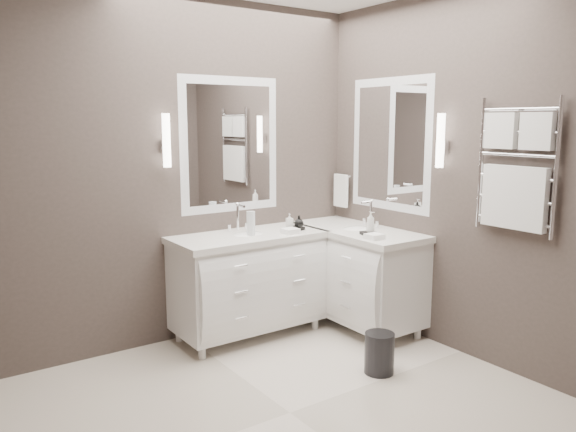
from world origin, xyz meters
TOP-DOWN VIEW (x-y plane):
  - floor at (0.00, 0.00)m, footprint 3.20×3.00m
  - wall_back at (0.00, 1.50)m, footprint 3.20×0.01m
  - wall_front at (0.00, -1.50)m, footprint 3.20×0.01m
  - wall_right at (1.60, 0.00)m, footprint 0.01×3.00m
  - vanity_back at (0.45, 1.23)m, footprint 1.24×0.59m
  - vanity_right at (1.33, 0.90)m, footprint 0.59×1.24m
  - mirror_back at (0.45, 1.49)m, footprint 0.90×0.02m
  - mirror_right at (1.59, 0.80)m, footprint 0.02×0.90m
  - sconce_back at (-0.13, 1.43)m, footprint 0.06×0.06m
  - sconce_right at (1.53, 0.22)m, footprint 0.06×0.06m
  - towel_bar_corner at (1.54, 1.36)m, footprint 0.03×0.22m
  - towel_ladder at (1.55, -0.40)m, footprint 0.06×0.58m
  - waste_bin at (0.83, 0.09)m, footprint 0.25×0.25m
  - amenity_tray_back at (0.84, 1.14)m, footprint 0.19×0.16m
  - amenity_tray_right at (1.21, 0.62)m, footprint 0.16×0.18m
  - water_bottle at (0.44, 1.16)m, footprint 0.09×0.09m
  - soap_bottle_a at (0.81, 1.16)m, footprint 0.07×0.07m
  - soap_bottle_b at (0.87, 1.11)m, footprint 0.10×0.10m
  - soap_bottle_c at (1.21, 0.62)m, footprint 0.09×0.09m

SIDE VIEW (x-z plane):
  - floor at x=0.00m, z-range -0.01..0.00m
  - waste_bin at x=0.83m, z-range 0.00..0.29m
  - vanity_back at x=0.45m, z-range 0.00..0.97m
  - vanity_right at x=1.33m, z-range 0.00..0.97m
  - amenity_tray_right at x=1.21m, z-range 0.85..0.87m
  - amenity_tray_back at x=0.84m, z-range 0.85..0.87m
  - soap_bottle_b at x=0.87m, z-range 0.87..0.97m
  - soap_bottle_a at x=0.81m, z-range 0.87..0.99m
  - water_bottle at x=0.44m, z-range 0.85..1.04m
  - soap_bottle_c at x=1.21m, z-range 0.87..1.04m
  - towel_bar_corner at x=1.54m, z-range 0.97..1.27m
  - wall_back at x=0.00m, z-range 0.00..2.70m
  - wall_front at x=0.00m, z-range 0.00..2.70m
  - wall_right at x=1.60m, z-range 0.00..2.70m
  - towel_ladder at x=1.55m, z-range 0.94..1.84m
  - mirror_back at x=0.45m, z-range 1.00..2.10m
  - mirror_right at x=1.59m, z-range 1.00..2.10m
  - sconce_back at x=-0.13m, z-range 1.39..1.79m
  - sconce_right at x=1.53m, z-range 1.39..1.79m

